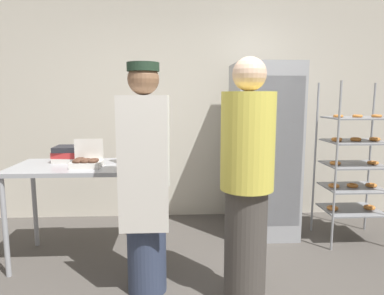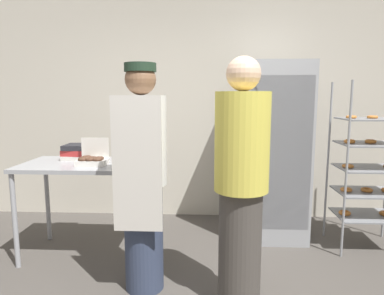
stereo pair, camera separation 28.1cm
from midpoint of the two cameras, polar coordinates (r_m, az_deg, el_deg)
back_wall at (r=4.30m, az=3.55°, el=6.92°), size 6.40×0.12×2.79m
refrigerator at (r=3.81m, az=15.43°, el=-0.59°), size 0.67×0.75×1.86m
baking_rack at (r=3.87m, az=29.24°, el=-3.02°), size 0.65×0.52×1.66m
prep_counter at (r=3.33m, az=-14.79°, el=-4.20°), size 1.18×0.69×0.90m
donut_box at (r=3.18m, az=-13.97°, el=-2.01°), size 0.26×0.20×0.24m
blender_pitcher at (r=3.28m, az=-7.96°, el=-0.29°), size 0.14×0.14×0.27m
binder_stack at (r=3.51m, az=-16.16°, el=-0.71°), size 0.29×0.28×0.15m
person_baker at (r=2.61m, az=-5.23°, el=-4.78°), size 0.37×0.39×1.75m
person_customer at (r=2.43m, az=11.50°, el=-6.02°), size 0.38×0.38×1.78m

